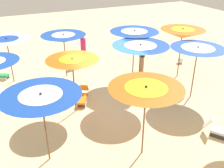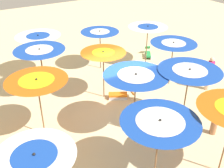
{
  "view_description": "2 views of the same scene",
  "coord_description": "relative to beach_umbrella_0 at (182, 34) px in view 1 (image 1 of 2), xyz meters",
  "views": [
    {
      "loc": [
        3.59,
        8.48,
        5.65
      ],
      "look_at": [
        0.16,
        1.12,
        1.54
      ],
      "focal_mm": 41.4,
      "sensor_mm": 36.0,
      "label": 1
    },
    {
      "loc": [
        -8.06,
        5.02,
        6.73
      ],
      "look_at": [
        -0.12,
        0.28,
        1.42
      ],
      "focal_mm": 43.16,
      "sensor_mm": 36.0,
      "label": 2
    }
  ],
  "objects": [
    {
      "name": "beachgoer_0",
      "position": [
        1.38,
        -1.3,
        -1.28
      ],
      "size": [
        0.3,
        0.3,
        1.82
      ],
      "rotation": [
        0.0,
        0.0,
        5.77
      ],
      "color": "#A3704C",
      "rests_on": "ground"
    },
    {
      "name": "beach_umbrella_10",
      "position": [
        7.33,
        3.23,
        -0.14
      ],
      "size": [
        2.23,
        2.23,
        2.33
      ],
      "color": "brown",
      "rests_on": "ground"
    },
    {
      "name": "ground",
      "position": [
        4.56,
        1.05,
        -2.26
      ],
      "size": [
        39.62,
        39.62,
        0.04
      ],
      "primitive_type": "cube",
      "color": "beige"
    },
    {
      "name": "beach_umbrella_4",
      "position": [
        0.8,
        1.98,
        -0.15
      ],
      "size": [
        2.21,
        2.21,
        2.32
      ],
      "color": "brown",
      "rests_on": "ground"
    },
    {
      "name": "lounger_1",
      "position": [
        5.26,
        0.4,
        -2.03
      ],
      "size": [
        0.86,
        1.19,
        0.64
      ],
      "rotation": [
        0.0,
        0.0,
        7.36
      ],
      "color": "silver",
      "rests_on": "ground"
    },
    {
      "name": "beach_umbrella_1",
      "position": [
        2.31,
        -0.58,
        0.05
      ],
      "size": [
        2.25,
        2.25,
        2.54
      ],
      "color": "brown",
      "rests_on": "ground"
    },
    {
      "name": "lounger_3",
      "position": [
        2.67,
        0.2,
        -2.04
      ],
      "size": [
        1.0,
        1.23,
        0.53
      ],
      "rotation": [
        0.0,
        0.0,
        4.12
      ],
      "color": "silver",
      "rests_on": "ground"
    },
    {
      "name": "beach_umbrella_5",
      "position": [
        3.04,
        1.21,
        0.0
      ],
      "size": [
        2.27,
        2.27,
        2.51
      ],
      "color": "brown",
      "rests_on": "ground"
    },
    {
      "name": "beach_umbrella_6",
      "position": [
        5.76,
        0.97,
        -0.23
      ],
      "size": [
        1.95,
        1.95,
        2.29
      ],
      "color": "brown",
      "rests_on": "ground"
    },
    {
      "name": "lounger_2",
      "position": [
        1.7,
        4.66,
        -2.03
      ],
      "size": [
        0.98,
        1.21,
        0.64
      ],
      "rotation": [
        0.0,
        0.0,
        8.45
      ],
      "color": "#333338",
      "rests_on": "ground"
    },
    {
      "name": "beachgoer_1",
      "position": [
        3.79,
        -3.65,
        -1.35
      ],
      "size": [
        0.3,
        0.3,
        1.69
      ],
      "rotation": [
        0.0,
        0.0,
        2.74
      ],
      "color": "beige",
      "rests_on": "ground"
    },
    {
      "name": "beach_umbrella_3",
      "position": [
        7.71,
        -2.91,
        -0.23
      ],
      "size": [
        2.17,
        2.17,
        2.23
      ],
      "color": "brown",
      "rests_on": "ground"
    },
    {
      "name": "beach_ball",
      "position": [
        -1.26,
        -1.36,
        -2.06
      ],
      "size": [
        0.35,
        0.35,
        0.35
      ],
      "primitive_type": "sphere",
      "color": "white",
      "rests_on": "ground"
    },
    {
      "name": "beach_umbrella_9",
      "position": [
        4.62,
        4.19,
        -0.1
      ],
      "size": [
        2.14,
        2.14,
        2.4
      ],
      "color": "brown",
      "rests_on": "ground"
    },
    {
      "name": "beach_umbrella_2",
      "position": [
        5.15,
        -2.44,
        -0.25
      ],
      "size": [
        2.17,
        2.17,
        2.23
      ],
      "color": "brown",
      "rests_on": "ground"
    },
    {
      "name": "beach_umbrella_0",
      "position": [
        0.0,
        0.0,
        0.0
      ],
      "size": [
        2.12,
        2.12,
        2.51
      ],
      "color": "brown",
      "rests_on": "ground"
    }
  ]
}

